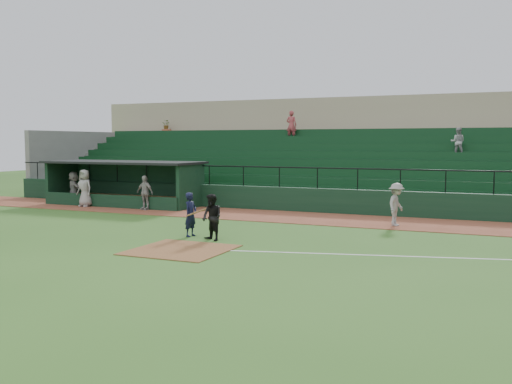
% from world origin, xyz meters
% --- Properties ---
extents(ground, '(90.00, 90.00, 0.00)m').
position_xyz_m(ground, '(0.00, 0.00, 0.00)').
color(ground, '#305D1E').
rests_on(ground, ground).
extents(warning_track, '(40.00, 4.00, 0.03)m').
position_xyz_m(warning_track, '(0.00, 8.00, 0.01)').
color(warning_track, brown).
rests_on(warning_track, ground).
extents(home_plate_dirt, '(3.00, 3.00, 0.03)m').
position_xyz_m(home_plate_dirt, '(0.00, -1.00, 0.01)').
color(home_plate_dirt, brown).
rests_on(home_plate_dirt, ground).
extents(foul_line, '(17.49, 4.44, 0.01)m').
position_xyz_m(foul_line, '(8.00, 1.20, 0.01)').
color(foul_line, white).
rests_on(foul_line, ground).
extents(stadium_structure, '(38.00, 13.08, 6.40)m').
position_xyz_m(stadium_structure, '(-0.00, 16.46, 2.30)').
color(stadium_structure, black).
rests_on(stadium_structure, ground).
extents(dugout, '(8.90, 3.20, 2.42)m').
position_xyz_m(dugout, '(-9.75, 9.56, 1.33)').
color(dugout, black).
rests_on(dugout, ground).
extents(batter_at_plate, '(1.02, 0.68, 1.63)m').
position_xyz_m(batter_at_plate, '(-1.07, 1.49, 0.81)').
color(batter_at_plate, black).
rests_on(batter_at_plate, ground).
extents(umpire, '(0.99, 0.91, 1.65)m').
position_xyz_m(umpire, '(0.06, 1.02, 0.82)').
color(umpire, black).
rests_on(umpire, ground).
extents(runner, '(0.84, 1.24, 1.77)m').
position_xyz_m(runner, '(5.39, 7.03, 0.92)').
color(runner, '#98948F').
rests_on(runner, warning_track).
extents(dugout_player_a, '(1.07, 0.57, 1.75)m').
position_xyz_m(dugout_player_a, '(-7.31, 7.58, 0.90)').
color(dugout_player_a, '#A09B96').
rests_on(dugout_player_a, warning_track).
extents(dugout_player_b, '(1.05, 0.76, 1.98)m').
position_xyz_m(dugout_player_b, '(-11.08, 7.51, 1.02)').
color(dugout_player_b, '#9E9A94').
rests_on(dugout_player_b, warning_track).
extents(dugout_player_c, '(1.70, 1.37, 1.81)m').
position_xyz_m(dugout_player_c, '(-12.57, 8.36, 0.93)').
color(dugout_player_c, '#A59F9A').
rests_on(dugout_player_c, warning_track).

